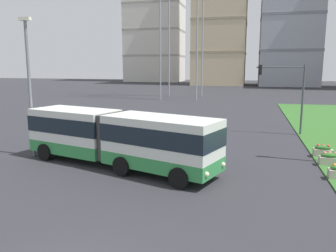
{
  "coord_description": "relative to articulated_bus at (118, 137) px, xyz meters",
  "views": [
    {
      "loc": [
        4.55,
        -6.71,
        5.53
      ],
      "look_at": [
        0.09,
        11.46,
        2.2
      ],
      "focal_mm": 36.1,
      "sensor_mm": 36.0,
      "label": 1
    }
  ],
  "objects": [
    {
      "name": "articulated_bus",
      "position": [
        0.0,
        0.0,
        0.0
      ],
      "size": [
        11.96,
        5.93,
        3.0
      ],
      "color": "silver",
      "rests_on": "ground"
    },
    {
      "name": "flower_planter_5",
      "position": [
        11.48,
        4.76,
        -1.23
      ],
      "size": [
        1.1,
        0.56,
        0.74
      ],
      "color": "#B7AD9E",
      "rests_on": "grass_median"
    },
    {
      "name": "apartment_tower_west",
      "position": [
        -27.51,
        103.88,
        24.89
      ],
      "size": [
        19.93,
        14.41,
        53.05
      ],
      "color": "silver",
      "rests_on": "ground"
    },
    {
      "name": "traffic_light_far_right",
      "position": [
        9.82,
        11.68,
        2.24
      ],
      "size": [
        3.77,
        0.28,
        5.63
      ],
      "color": "#474C51",
      "rests_on": "ground"
    },
    {
      "name": "flower_planter_4",
      "position": [
        11.48,
        2.89,
        -1.23
      ],
      "size": [
        1.1,
        0.56,
        0.74
      ],
      "color": "#B7AD9E",
      "rests_on": "grass_median"
    },
    {
      "name": "apartment_tower_centre",
      "position": [
        16.91,
        85.64,
        21.68
      ],
      "size": [
        16.06,
        14.93,
        46.63
      ],
      "color": "#9EA3AD",
      "rests_on": "ground"
    },
    {
      "name": "streetlight_left",
      "position": [
        -6.01,
        0.93,
        2.96
      ],
      "size": [
        0.7,
        0.28,
        8.36
      ],
      "color": "slate",
      "rests_on": "ground"
    }
  ]
}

